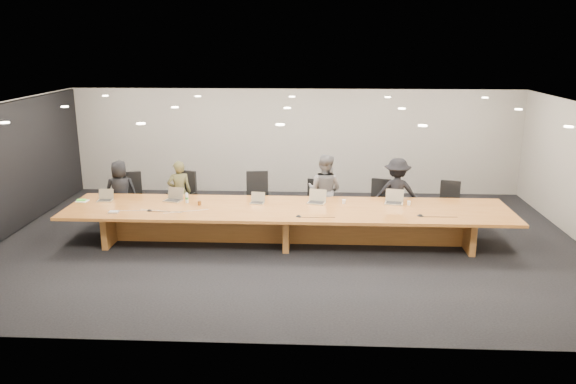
# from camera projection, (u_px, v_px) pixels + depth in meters

# --- Properties ---
(ground) EXTENTS (12.00, 12.00, 0.00)m
(ground) POSITION_uv_depth(u_px,v_px,m) (287.00, 242.00, 11.58)
(ground) COLOR black
(ground) RESTS_ON ground
(back_wall) EXTENTS (12.00, 0.02, 2.80)m
(back_wall) POSITION_uv_depth(u_px,v_px,m) (295.00, 142.00, 15.06)
(back_wall) COLOR #B6B1A5
(back_wall) RESTS_ON ground
(conference_table) EXTENTS (9.00, 1.80, 0.75)m
(conference_table) POSITION_uv_depth(u_px,v_px,m) (287.00, 219.00, 11.44)
(conference_table) COLOR #975621
(conference_table) RESTS_ON ground
(chair_far_left) EXTENTS (0.72, 0.72, 1.15)m
(chair_far_left) POSITION_uv_depth(u_px,v_px,m) (131.00, 197.00, 12.77)
(chair_far_left) COLOR black
(chair_far_left) RESTS_ON ground
(chair_left) EXTENTS (0.76, 0.76, 1.18)m
(chair_left) POSITION_uv_depth(u_px,v_px,m) (182.00, 197.00, 12.75)
(chair_left) COLOR black
(chair_left) RESTS_ON ground
(chair_mid_left) EXTENTS (0.67, 0.67, 1.18)m
(chair_mid_left) POSITION_uv_depth(u_px,v_px,m) (258.00, 198.00, 12.67)
(chair_mid_left) COLOR black
(chair_mid_left) RESTS_ON ground
(chair_mid_right) EXTENTS (0.61, 0.61, 1.01)m
(chair_mid_right) POSITION_uv_depth(u_px,v_px,m) (315.00, 202.00, 12.68)
(chair_mid_right) COLOR black
(chair_mid_right) RESTS_ON ground
(chair_right) EXTENTS (0.65, 0.65, 1.04)m
(chair_right) POSITION_uv_depth(u_px,v_px,m) (379.00, 202.00, 12.59)
(chair_right) COLOR black
(chair_right) RESTS_ON ground
(chair_far_right) EXTENTS (0.66, 0.66, 1.04)m
(chair_far_right) POSITION_uv_depth(u_px,v_px,m) (449.00, 205.00, 12.40)
(chair_far_right) COLOR black
(chair_far_right) RESTS_ON ground
(person_a) EXTENTS (0.80, 0.62, 1.45)m
(person_a) POSITION_uv_depth(u_px,v_px,m) (121.00, 192.00, 12.67)
(person_a) COLOR black
(person_a) RESTS_ON ground
(person_b) EXTENTS (0.61, 0.49, 1.45)m
(person_b) POSITION_uv_depth(u_px,v_px,m) (180.00, 192.00, 12.61)
(person_b) COLOR #3F3E22
(person_b) RESTS_ON ground
(person_c) EXTENTS (0.96, 0.86, 1.63)m
(person_c) POSITION_uv_depth(u_px,v_px,m) (325.00, 191.00, 12.42)
(person_c) COLOR #555557
(person_c) RESTS_ON ground
(person_d) EXTENTS (1.06, 0.68, 1.56)m
(person_d) POSITION_uv_depth(u_px,v_px,m) (397.00, 193.00, 12.37)
(person_d) COLOR black
(person_d) RESTS_ON ground
(laptop_a) EXTENTS (0.32, 0.24, 0.24)m
(laptop_a) POSITION_uv_depth(u_px,v_px,m) (105.00, 195.00, 11.83)
(laptop_a) COLOR tan
(laptop_a) RESTS_ON conference_table
(laptop_b) EXTENTS (0.42, 0.35, 0.28)m
(laptop_b) POSITION_uv_depth(u_px,v_px,m) (173.00, 195.00, 11.81)
(laptop_b) COLOR tan
(laptop_b) RESTS_ON conference_table
(laptop_c) EXTENTS (0.31, 0.24, 0.23)m
(laptop_c) POSITION_uv_depth(u_px,v_px,m) (257.00, 198.00, 11.66)
(laptop_c) COLOR #BAAF8E
(laptop_c) RESTS_ON conference_table
(laptop_d) EXTENTS (0.41, 0.34, 0.28)m
(laptop_d) POSITION_uv_depth(u_px,v_px,m) (316.00, 197.00, 11.65)
(laptop_d) COLOR #BFB392
(laptop_d) RESTS_ON conference_table
(laptop_e) EXTENTS (0.42, 0.34, 0.29)m
(laptop_e) POSITION_uv_depth(u_px,v_px,m) (394.00, 197.00, 11.62)
(laptop_e) COLOR tan
(laptop_e) RESTS_ON conference_table
(water_bottle) EXTENTS (0.07, 0.07, 0.20)m
(water_bottle) POSITION_uv_depth(u_px,v_px,m) (187.00, 198.00, 11.70)
(water_bottle) COLOR silver
(water_bottle) RESTS_ON conference_table
(amber_mug) EXTENTS (0.09, 0.09, 0.09)m
(amber_mug) POSITION_uv_depth(u_px,v_px,m) (199.00, 203.00, 11.55)
(amber_mug) COLOR brown
(amber_mug) RESTS_ON conference_table
(paper_cup_near) EXTENTS (0.08, 0.08, 0.09)m
(paper_cup_near) POSITION_uv_depth(u_px,v_px,m) (344.00, 202.00, 11.65)
(paper_cup_near) COLOR silver
(paper_cup_near) RESTS_ON conference_table
(paper_cup_far) EXTENTS (0.10, 0.10, 0.09)m
(paper_cup_far) POSITION_uv_depth(u_px,v_px,m) (409.00, 203.00, 11.55)
(paper_cup_far) COLOR white
(paper_cup_far) RESTS_ON conference_table
(notepad) EXTENTS (0.25, 0.21, 0.01)m
(notepad) POSITION_uv_depth(u_px,v_px,m) (82.00, 201.00, 11.83)
(notepad) COLOR white
(notepad) RESTS_ON conference_table
(lime_gadget) EXTENTS (0.19, 0.12, 0.03)m
(lime_gadget) POSITION_uv_depth(u_px,v_px,m) (81.00, 200.00, 11.82)
(lime_gadget) COLOR #4EC735
(lime_gadget) RESTS_ON notepad
(av_box) EXTENTS (0.20, 0.15, 0.03)m
(av_box) POSITION_uv_depth(u_px,v_px,m) (114.00, 212.00, 11.05)
(av_box) COLOR silver
(av_box) RESTS_ON conference_table
(mic_left) EXTENTS (0.12, 0.12, 0.03)m
(mic_left) POSITION_uv_depth(u_px,v_px,m) (149.00, 210.00, 11.17)
(mic_left) COLOR black
(mic_left) RESTS_ON conference_table
(mic_center) EXTENTS (0.12, 0.12, 0.03)m
(mic_center) POSITION_uv_depth(u_px,v_px,m) (299.00, 216.00, 10.81)
(mic_center) COLOR black
(mic_center) RESTS_ON conference_table
(mic_right) EXTENTS (0.15, 0.15, 0.03)m
(mic_right) POSITION_uv_depth(u_px,v_px,m) (420.00, 215.00, 10.85)
(mic_right) COLOR black
(mic_right) RESTS_ON conference_table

